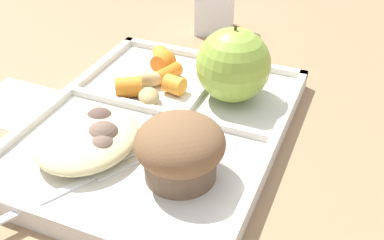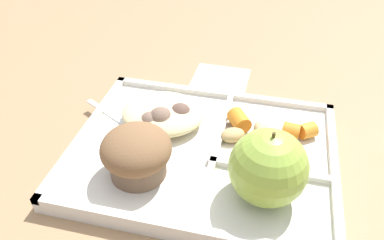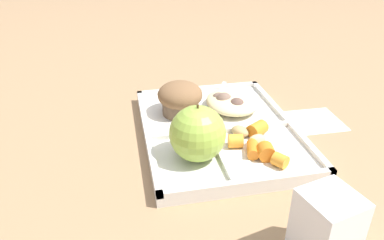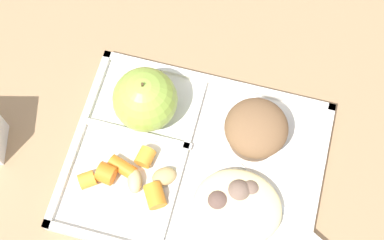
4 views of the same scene
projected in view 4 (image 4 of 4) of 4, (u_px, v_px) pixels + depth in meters
ground at (195, 168)px, 0.80m from camera, size 6.00×6.00×0.00m
lunch_tray at (194, 166)px, 0.79m from camera, size 0.35×0.27×0.02m
green_apple at (145, 100)px, 0.77m from camera, size 0.09×0.09×0.10m
bran_muffin at (256, 130)px, 0.77m from camera, size 0.09×0.09×0.06m
carrot_slice_near_corner at (122, 167)px, 0.77m from camera, size 0.04×0.03×0.02m
carrot_slice_small at (87, 180)px, 0.76m from camera, size 0.03×0.03×0.02m
carrot_slice_diagonal at (106, 173)px, 0.76m from camera, size 0.03×0.03×0.03m
carrot_slice_back at (155, 196)px, 0.75m from camera, size 0.04×0.04×0.03m
carrot_slice_large at (145, 157)px, 0.77m from camera, size 0.03×0.03×0.02m
potato_chunk_small at (135, 181)px, 0.76m from camera, size 0.03×0.04×0.02m
potato_chunk_browned at (164, 176)px, 0.77m from camera, size 0.04×0.04×0.02m
egg_noodle_pile at (237, 207)px, 0.74m from camera, size 0.12×0.10×0.03m
meatball_front at (218, 202)px, 0.74m from camera, size 0.03×0.03×0.03m
meatball_side at (249, 191)px, 0.75m from camera, size 0.03×0.03×0.03m
meatball_center at (239, 193)px, 0.75m from camera, size 0.04×0.04×0.04m
plastic_fork at (273, 201)px, 0.76m from camera, size 0.15×0.09×0.00m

